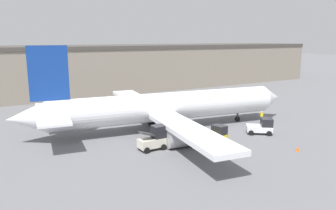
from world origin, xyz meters
The scene contains 8 objects.
ground_plane centered at (0.00, 0.00, 0.00)m, with size 400.00×400.00×0.00m, color slate.
terminal_building centered at (13.32, 34.86, 4.96)m, with size 91.97×17.64×9.91m.
airplane centered at (-0.94, 0.13, 2.89)m, with size 36.02×33.88×10.67m.
ground_crew_worker centered at (12.21, -4.22, 0.96)m, with size 0.40×0.40×1.80m.
baggage_tug centered at (8.82, -7.47, 0.89)m, with size 3.50×3.34×1.92m.
belt_loader_truck centered at (-5.22, -5.90, 1.12)m, with size 2.82×1.74×2.48m.
pushback_tug centered at (1.59, -7.75, 0.91)m, with size 2.80×2.31×2.00m.
safety_cone_near centered at (7.28, -13.94, 0.28)m, with size 0.36×0.36×0.55m.
Camera 1 is at (-20.55, -34.73, 11.41)m, focal length 35.00 mm.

